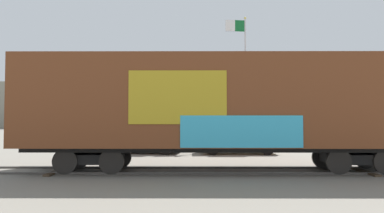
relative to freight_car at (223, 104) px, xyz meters
The scene contains 7 objects.
ground_plane 2.61m from the freight_car, behind, with size 260.00×260.00×0.00m, color slate.
track 2.70m from the freight_car, ahead, with size 60.02×3.09×0.08m.
freight_car is the anchor object (origin of this frame).
flagpole 11.82m from the freight_car, 78.98° to the left, with size 1.54×0.32×9.47m.
hillside 72.87m from the freight_car, 90.25° to the left, with size 156.84×29.59×15.15m.
parked_car_black 8.16m from the freight_car, 120.90° to the left, with size 4.42×2.38×1.76m.
parked_car_tan 6.95m from the freight_car, 78.62° to the left, with size 4.51×1.90×1.55m.
Camera 1 is at (-0.63, -12.95, 2.01)m, focal length 31.22 mm.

